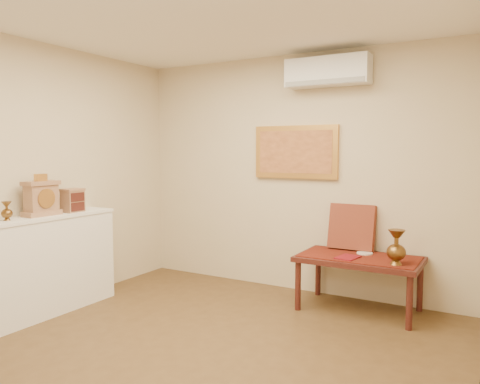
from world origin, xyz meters
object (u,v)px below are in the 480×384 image
Objects in this scene: brass_urn_tall at (396,243)px; wooden_chest at (73,200)px; mantel_clock at (42,198)px; display_ledge at (22,270)px; low_table at (359,263)px.

brass_urn_tall is 1.64× the size of wooden_chest.
display_ledge is at bearing -89.63° from mantel_clock.
brass_urn_tall is 0.98× the size of mantel_clock.
wooden_chest is 0.20× the size of low_table.
display_ledge is 0.85m from wooden_chest.
brass_urn_tall is 0.50m from low_table.
wooden_chest reaches higher than display_ledge.
display_ledge reaches higher than brass_urn_tall.
mantel_clock is 3.21m from low_table.
low_table is at bearing 35.10° from display_ledge.
mantel_clock is at bearing -154.44° from brass_urn_tall.
display_ledge is 8.28× the size of wooden_chest.
display_ledge is at bearing -150.83° from brass_urn_tall.
display_ledge is 4.93× the size of mantel_clock.
wooden_chest is at bearing 84.88° from mantel_clock.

